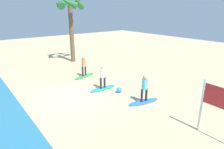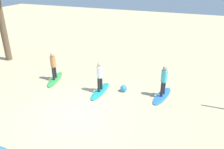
# 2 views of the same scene
# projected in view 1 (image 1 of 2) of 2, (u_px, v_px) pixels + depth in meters

# --- Properties ---
(ground_plane) EXTENTS (60.00, 60.00, 0.00)m
(ground_plane) POSITION_uv_depth(u_px,v_px,m) (72.00, 96.00, 12.93)
(ground_plane) COLOR #CCB789
(surfboard_blue) EXTENTS (0.94, 2.17, 0.09)m
(surfboard_blue) POSITION_uv_depth(u_px,v_px,m) (144.00, 102.00, 12.07)
(surfboard_blue) COLOR blue
(surfboard_blue) RESTS_ON ground
(surfer_blue) EXTENTS (0.32, 0.45, 1.64)m
(surfer_blue) POSITION_uv_depth(u_px,v_px,m) (145.00, 86.00, 11.76)
(surfer_blue) COLOR #232328
(surfer_blue) RESTS_ON surfboard_blue
(surfboard_teal) EXTENTS (0.56, 2.10, 0.09)m
(surfboard_teal) POSITION_uv_depth(u_px,v_px,m) (103.00, 88.00, 14.09)
(surfboard_teal) COLOR teal
(surfboard_teal) RESTS_ON ground
(surfer_teal) EXTENTS (0.32, 0.46, 1.64)m
(surfer_teal) POSITION_uv_depth(u_px,v_px,m) (103.00, 75.00, 13.78)
(surfer_teal) COLOR #232328
(surfer_teal) RESTS_ON surfboard_teal
(surfboard_green) EXTENTS (1.08, 2.17, 0.09)m
(surfboard_green) POSITION_uv_depth(u_px,v_px,m) (84.00, 76.00, 16.67)
(surfboard_green) COLOR green
(surfboard_green) RESTS_ON ground
(surfer_green) EXTENTS (0.32, 0.45, 1.64)m
(surfer_green) POSITION_uv_depth(u_px,v_px,m) (84.00, 65.00, 16.36)
(surfer_green) COLOR #232328
(surfer_green) RESTS_ON surfboard_green
(palm_tree) EXTENTS (2.88, 3.03, 6.69)m
(palm_tree) POSITION_uv_depth(u_px,v_px,m) (70.00, 9.00, 19.89)
(palm_tree) COLOR brown
(palm_tree) RESTS_ON ground
(beach_ball) EXTENTS (0.37, 0.37, 0.37)m
(beach_ball) POSITION_uv_depth(u_px,v_px,m) (119.00, 90.00, 13.46)
(beach_ball) COLOR #338CE5
(beach_ball) RESTS_ON ground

